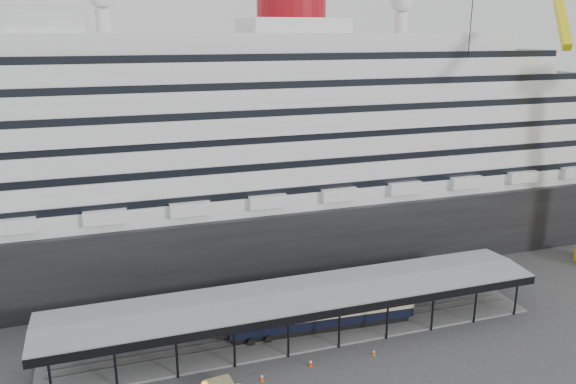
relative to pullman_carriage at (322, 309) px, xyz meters
The scene contains 7 objects.
ground 6.18m from the pullman_carriage, 116.87° to the right, with size 200.00×200.00×0.00m, color #363639.
cruise_ship 31.36m from the pullman_carriage, 95.26° to the left, with size 130.00×30.00×43.90m.
platform_canopy 2.54m from the pullman_carriage, behind, with size 56.00×9.18×5.30m.
pullman_carriage is the anchor object (origin of this frame).
traffic_cone_left 11.96m from the pullman_carriage, 141.71° to the right, with size 0.45×0.45×0.78m.
traffic_cone_mid 7.84m from the pullman_carriage, 120.47° to the right, with size 0.48×0.48×0.83m.
traffic_cone_right 7.78m from the pullman_carriage, 63.74° to the right, with size 0.40×0.40×0.67m.
Camera 1 is at (-19.49, -48.50, 32.99)m, focal length 35.00 mm.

